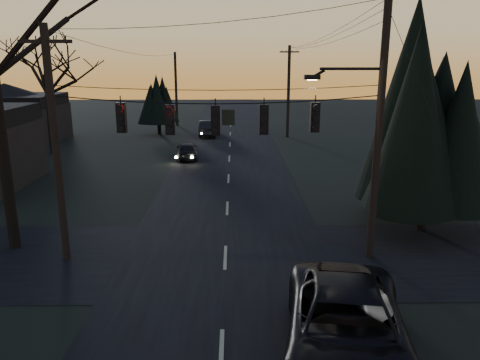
{
  "coord_description": "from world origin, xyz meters",
  "views": [
    {
      "loc": [
        0.33,
        -6.46,
        7.36
      ],
      "look_at": [
        0.56,
        10.15,
        3.02
      ],
      "focal_mm": 35.0,
      "sensor_mm": 36.0,
      "label": 1
    }
  ],
  "objects_px": {
    "sedan_oncoming_b": "(209,128)",
    "evergreen_right": "(432,118)",
    "sedan_oncoming_a": "(187,151)",
    "utility_pole_left": "(67,259)",
    "utility_pole_far_r": "(287,137)",
    "suv_near": "(347,329)",
    "utility_pole_right": "(369,257)",
    "utility_pole_far_l": "(177,126)"
  },
  "relations": [
    {
      "from": "utility_pole_right",
      "to": "utility_pole_left",
      "type": "relative_size",
      "value": 1.18
    },
    {
      "from": "utility_pole_far_r",
      "to": "evergreen_right",
      "type": "relative_size",
      "value": 0.98
    },
    {
      "from": "utility_pole_left",
      "to": "sedan_oncoming_a",
      "type": "distance_m",
      "value": 18.3
    },
    {
      "from": "utility_pole_right",
      "to": "utility_pole_far_l",
      "type": "distance_m",
      "value": 37.79
    },
    {
      "from": "sedan_oncoming_a",
      "to": "sedan_oncoming_b",
      "type": "relative_size",
      "value": 0.82
    },
    {
      "from": "utility_pole_right",
      "to": "suv_near",
      "type": "bearing_deg",
      "value": -110.83
    },
    {
      "from": "utility_pole_far_l",
      "to": "suv_near",
      "type": "bearing_deg",
      "value": -77.85
    },
    {
      "from": "utility_pole_far_l",
      "to": "sedan_oncoming_a",
      "type": "relative_size",
      "value": 2.15
    },
    {
      "from": "evergreen_right",
      "to": "utility_pole_far_l",
      "type": "bearing_deg",
      "value": 113.9
    },
    {
      "from": "sedan_oncoming_b",
      "to": "evergreen_right",
      "type": "bearing_deg",
      "value": 113.35
    },
    {
      "from": "utility_pole_far_l",
      "to": "utility_pole_left",
      "type": "bearing_deg",
      "value": -90.0
    },
    {
      "from": "utility_pole_left",
      "to": "sedan_oncoming_b",
      "type": "bearing_deg",
      "value": 82.31
    },
    {
      "from": "utility_pole_right",
      "to": "utility_pole_left",
      "type": "bearing_deg",
      "value": 180.0
    },
    {
      "from": "utility_pole_left",
      "to": "suv_near",
      "type": "distance_m",
      "value": 11.1
    },
    {
      "from": "utility_pole_right",
      "to": "suv_near",
      "type": "xyz_separation_m",
      "value": [
        -2.39,
        -6.29,
        0.9
      ]
    },
    {
      "from": "utility_pole_far_r",
      "to": "sedan_oncoming_a",
      "type": "xyz_separation_m",
      "value": [
        -8.7,
        -9.92,
        0.63
      ]
    },
    {
      "from": "utility_pole_left",
      "to": "utility_pole_right",
      "type": "bearing_deg",
      "value": 0.0
    },
    {
      "from": "utility_pole_far_r",
      "to": "suv_near",
      "type": "distance_m",
      "value": 34.39
    },
    {
      "from": "evergreen_right",
      "to": "sedan_oncoming_b",
      "type": "bearing_deg",
      "value": 112.57
    },
    {
      "from": "sedan_oncoming_a",
      "to": "utility_pole_left",
      "type": "bearing_deg",
      "value": 74.61
    },
    {
      "from": "sedan_oncoming_a",
      "to": "sedan_oncoming_b",
      "type": "bearing_deg",
      "value": -102.39
    },
    {
      "from": "utility_pole_far_r",
      "to": "sedan_oncoming_a",
      "type": "relative_size",
      "value": 2.29
    },
    {
      "from": "evergreen_right",
      "to": "sedan_oncoming_b",
      "type": "height_order",
      "value": "evergreen_right"
    },
    {
      "from": "utility_pole_left",
      "to": "utility_pole_far_r",
      "type": "bearing_deg",
      "value": 67.67
    },
    {
      "from": "evergreen_right",
      "to": "suv_near",
      "type": "height_order",
      "value": "evergreen_right"
    },
    {
      "from": "utility_pole_right",
      "to": "utility_pole_far_r",
      "type": "distance_m",
      "value": 28.0
    },
    {
      "from": "utility_pole_far_r",
      "to": "suv_near",
      "type": "height_order",
      "value": "utility_pole_far_r"
    },
    {
      "from": "utility_pole_right",
      "to": "sedan_oncoming_b",
      "type": "bearing_deg",
      "value": 104.79
    },
    {
      "from": "utility_pole_far_r",
      "to": "utility_pole_right",
      "type": "bearing_deg",
      "value": -90.0
    },
    {
      "from": "sedan_oncoming_b",
      "to": "utility_pole_left",
      "type": "bearing_deg",
      "value": 83.09
    },
    {
      "from": "utility_pole_far_r",
      "to": "sedan_oncoming_a",
      "type": "height_order",
      "value": "utility_pole_far_r"
    },
    {
      "from": "suv_near",
      "to": "sedan_oncoming_a",
      "type": "bearing_deg",
      "value": 113.47
    },
    {
      "from": "utility_pole_left",
      "to": "sedan_oncoming_a",
      "type": "xyz_separation_m",
      "value": [
        2.8,
        18.08,
        0.63
      ]
    },
    {
      "from": "utility_pole_left",
      "to": "utility_pole_far_l",
      "type": "xyz_separation_m",
      "value": [
        0.0,
        36.0,
        0.0
      ]
    },
    {
      "from": "utility_pole_far_l",
      "to": "suv_near",
      "type": "distance_m",
      "value": 43.27
    },
    {
      "from": "utility_pole_far_l",
      "to": "evergreen_right",
      "type": "height_order",
      "value": "evergreen_right"
    },
    {
      "from": "sedan_oncoming_a",
      "to": "utility_pole_far_r",
      "type": "bearing_deg",
      "value": -137.82
    },
    {
      "from": "utility_pole_right",
      "to": "utility_pole_far_l",
      "type": "bearing_deg",
      "value": 107.72
    },
    {
      "from": "utility_pole_right",
      "to": "sedan_oncoming_a",
      "type": "xyz_separation_m",
      "value": [
        -8.7,
        18.08,
        0.63
      ]
    },
    {
      "from": "utility_pole_far_l",
      "to": "sedan_oncoming_b",
      "type": "relative_size",
      "value": 1.77
    },
    {
      "from": "utility_pole_far_l",
      "to": "sedan_oncoming_a",
      "type": "xyz_separation_m",
      "value": [
        2.8,
        -17.92,
        0.63
      ]
    },
    {
      "from": "evergreen_right",
      "to": "suv_near",
      "type": "bearing_deg",
      "value": -120.76
    }
  ]
}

